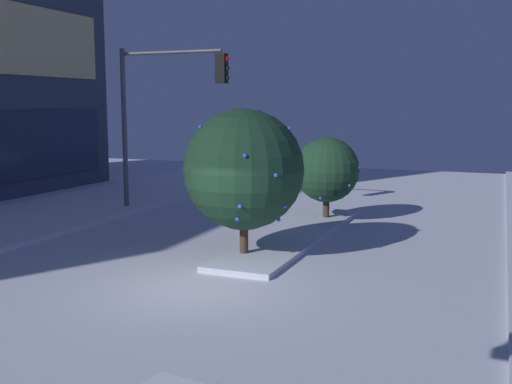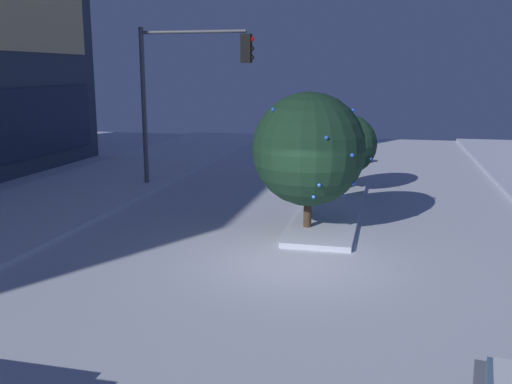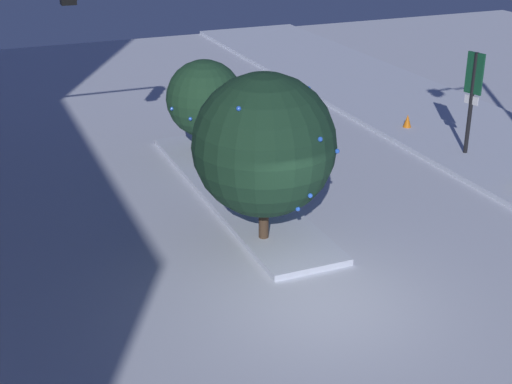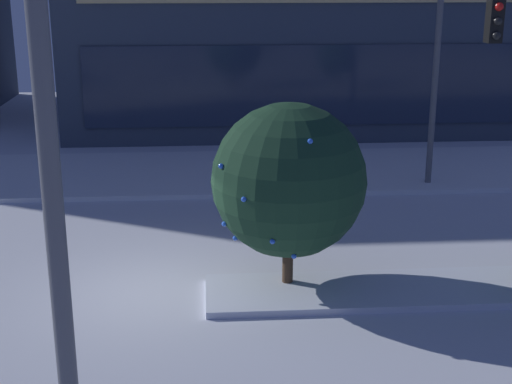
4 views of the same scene
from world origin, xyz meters
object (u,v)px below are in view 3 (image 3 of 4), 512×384
Objects in this scene: decorated_tree_median at (205,99)px; construction_cone at (407,123)px; parking_info_sign at (472,92)px; decorated_tree_left_of_median at (264,145)px.

decorated_tree_median reaches higher than construction_cone.
decorated_tree_left_of_median reaches higher than parking_info_sign.
parking_info_sign is 8.02m from decorated_tree_left_of_median.
decorated_tree_left_of_median is (-5.64, 0.60, 0.55)m from decorated_tree_median.
decorated_tree_median is at bearing -37.44° from parking_info_sign.
construction_cone is (2.66, 0.23, -1.68)m from parking_info_sign.
decorated_tree_left_of_median is 9.30m from construction_cone.
decorated_tree_median is 6.86m from construction_cone.
construction_cone is at bearing -53.51° from decorated_tree_left_of_median.
parking_info_sign is 7.51m from decorated_tree_median.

